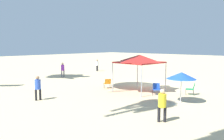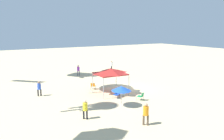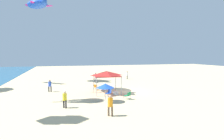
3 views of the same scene
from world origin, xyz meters
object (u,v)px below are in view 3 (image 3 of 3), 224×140
(canopy_tent, at_px, (107,74))
(person_kite_handler, at_px, (96,76))
(cooler_box, at_px, (116,93))
(person_by_tent, at_px, (127,74))
(kite_turtle_blue, at_px, (38,4))
(folding_chair_facing_ocean, at_px, (96,87))
(folding_chair_right_of_tent, at_px, (109,92))
(folding_chair_near_cooler, at_px, (128,95))
(beach_umbrella, at_px, (105,86))
(person_beachcomber, at_px, (110,104))
(person_near_umbrella, at_px, (50,85))
(person_far_stroller, at_px, (65,98))

(canopy_tent, distance_m, person_kite_handler, 11.10)
(cooler_box, xyz_separation_m, person_by_tent, (13.36, -6.58, 0.73))
(canopy_tent, relative_size, cooler_box, 4.42)
(cooler_box, bearing_deg, kite_turtle_blue, 34.84)
(folding_chair_facing_ocean, xyz_separation_m, folding_chair_right_of_tent, (-4.27, -0.64, 0.00))
(person_kite_handler, height_order, person_by_tent, person_kite_handler)
(folding_chair_right_of_tent, bearing_deg, folding_chair_near_cooler, 7.10)
(beach_umbrella, height_order, folding_chair_right_of_tent, beach_umbrella)
(cooler_box, height_order, person_kite_handler, person_kite_handler)
(person_by_tent, bearing_deg, folding_chair_near_cooler, -1.80)
(canopy_tent, relative_size, person_beachcomber, 1.88)
(canopy_tent, bearing_deg, person_kite_handler, -4.00)
(canopy_tent, xyz_separation_m, person_near_umbrella, (3.10, 6.90, -1.57))
(folding_chair_near_cooler, relative_size, person_by_tent, 0.52)
(folding_chair_near_cooler, height_order, person_kite_handler, person_kite_handler)
(person_far_stroller, bearing_deg, person_near_umbrella, -30.17)
(folding_chair_right_of_tent, xyz_separation_m, kite_turtle_blue, (14.85, 8.79, 13.18))
(beach_umbrella, xyz_separation_m, folding_chair_facing_ocean, (6.66, -0.35, -1.23))
(person_beachcomber, bearing_deg, person_near_umbrella, 152.83)
(beach_umbrella, bearing_deg, folding_chair_right_of_tent, -22.53)
(canopy_tent, distance_m, person_far_stroller, 7.55)
(person_kite_handler, height_order, person_far_stroller, person_kite_handler)
(cooler_box, relative_size, kite_turtle_blue, 0.14)
(folding_chair_right_of_tent, distance_m, person_by_tent, 16.01)
(canopy_tent, xyz_separation_m, beach_umbrella, (-4.08, 1.20, -0.80))
(folding_chair_right_of_tent, height_order, person_kite_handler, person_kite_handler)
(cooler_box, xyz_separation_m, person_kite_handler, (11.96, 0.10, 0.74))
(folding_chair_right_of_tent, distance_m, person_near_umbrella, 8.24)
(kite_turtle_blue, bearing_deg, canopy_tent, 0.85)
(person_beachcomber, height_order, person_near_umbrella, person_beachcomber)
(folding_chair_facing_ocean, xyz_separation_m, person_far_stroller, (-7.73, 4.44, 0.45))
(person_far_stroller, distance_m, kite_turtle_blue, 22.61)
(canopy_tent, xyz_separation_m, person_beachcomber, (-8.48, 1.91, -1.50))
(person_kite_handler, distance_m, kite_turtle_blue, 16.18)
(folding_chair_right_of_tent, xyz_separation_m, person_far_stroller, (-3.46, 5.08, 0.45))
(beach_umbrella, distance_m, person_far_stroller, 4.30)
(person_by_tent, bearing_deg, beach_umbrella, -8.94)
(folding_chair_right_of_tent, xyz_separation_m, person_near_umbrella, (4.78, 6.69, 0.46))
(person_beachcomber, height_order, kite_turtle_blue, kite_turtle_blue)
(folding_chair_right_of_tent, height_order, person_far_stroller, person_far_stroller)
(person_beachcomber, bearing_deg, person_kite_handler, 121.67)
(person_beachcomber, distance_m, person_far_stroller, 4.75)
(folding_chair_facing_ocean, height_order, person_far_stroller, person_far_stroller)
(person_kite_handler, bearing_deg, person_far_stroller, 73.89)
(canopy_tent, height_order, person_by_tent, canopy_tent)
(kite_turtle_blue, bearing_deg, folding_chair_right_of_tent, -2.88)
(folding_chair_near_cooler, bearing_deg, beach_umbrella, -14.71)
(beach_umbrella, xyz_separation_m, person_far_stroller, (-1.07, 4.09, -0.78))
(cooler_box, distance_m, kite_turtle_blue, 21.88)
(folding_chair_near_cooler, bearing_deg, cooler_box, -102.45)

